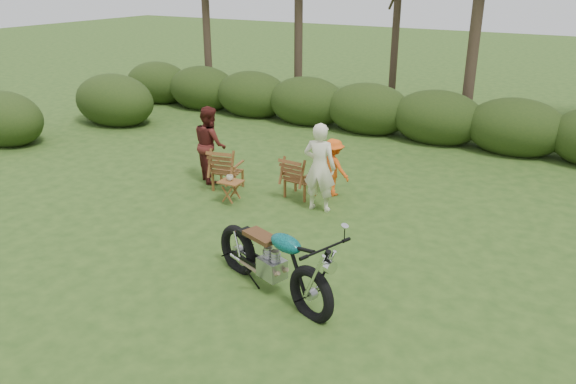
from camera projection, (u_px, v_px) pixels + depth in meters
The scene contains 9 objects.
ground at pixel (253, 292), 8.12m from camera, with size 80.00×80.00×0.00m, color #284818.
motorcycle at pixel (272, 291), 8.15m from camera, with size 2.33×0.89×1.33m, color #0B8F8A, non-canonical shape.
lawn_chair_right at pixel (300, 196), 11.55m from camera, with size 0.60×0.60×0.88m, color brown, non-canonical shape.
lawn_chair_left at pixel (228, 189), 11.97m from camera, with size 0.64×0.64×0.93m, color brown, non-canonical shape.
side_table at pixel (231, 192), 11.13m from camera, with size 0.46×0.38×0.47m, color brown, non-canonical shape.
cup at pixel (230, 178), 11.07m from camera, with size 0.14×0.14×0.11m, color beige.
adult_a at pixel (319, 209), 10.93m from camera, with size 0.63×0.41×1.73m, color #F3EEC8.
adult_b at pixel (212, 180), 12.48m from camera, with size 0.81×0.63×1.66m, color #4F1B16.
child at pixel (332, 194), 11.66m from camera, with size 0.77×0.44×1.19m, color #F15916.
Camera 1 is at (3.99, -5.80, 4.33)m, focal length 35.00 mm.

